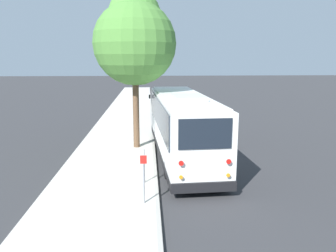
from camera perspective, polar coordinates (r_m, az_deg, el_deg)
ground_plane at (r=16.18m, az=4.90°, el=-6.09°), size 160.00×160.00×0.00m
sidewalk_slab at (r=16.10m, az=-10.00°, el=-6.04°), size 80.00×4.11×0.15m
curb_strip at (r=15.99m, az=-2.36°, el=-5.99°), size 80.00×0.14×0.15m
shuttle_bus at (r=16.32m, az=2.44°, el=0.59°), size 10.53×3.09×3.34m
parked_sedan_navy at (r=27.58m, az=-0.15°, el=2.70°), size 4.23×1.87×1.32m
parked_sedan_tan at (r=34.32m, az=-0.88°, el=4.46°), size 4.72×2.07×1.29m
street_tree at (r=17.68m, az=-5.82°, el=15.02°), size 4.32×4.32×8.35m
sign_post_near at (r=11.04m, az=-4.26°, el=-9.16°), size 0.06×0.22×1.67m
sign_post_far at (r=12.84m, az=-4.15°, el=-6.96°), size 0.06×0.06×1.36m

